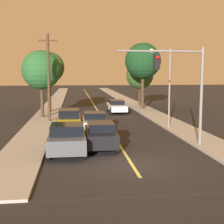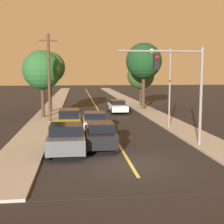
% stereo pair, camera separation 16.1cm
% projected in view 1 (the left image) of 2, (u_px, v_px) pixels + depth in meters
% --- Properties ---
extents(ground_plane, '(200.00, 200.00, 0.00)m').
position_uv_depth(ground_plane, '(132.00, 165.00, 15.26)').
color(ground_plane, black).
extents(road_surface, '(8.82, 80.00, 0.01)m').
position_uv_depth(road_surface, '(91.00, 101.00, 50.72)').
color(road_surface, black).
rests_on(road_surface, ground).
extents(sidewalk_left, '(2.50, 80.00, 0.12)m').
position_uv_depth(sidewalk_left, '(56.00, 101.00, 50.03)').
color(sidewalk_left, '#9E998E').
rests_on(sidewalk_left, ground).
extents(sidewalk_right, '(2.50, 80.00, 0.12)m').
position_uv_depth(sidewalk_right, '(125.00, 100.00, 51.39)').
color(sidewalk_right, '#9E998E').
rests_on(sidewalk_right, ground).
extents(car_near_lane_front, '(1.86, 3.91, 1.58)m').
position_uv_depth(car_near_lane_front, '(101.00, 135.00, 18.42)').
color(car_near_lane_front, black).
rests_on(car_near_lane_front, ground).
extents(car_near_lane_second, '(1.93, 3.95, 1.49)m').
position_uv_depth(car_near_lane_second, '(94.00, 121.00, 23.92)').
color(car_near_lane_second, '#A5A8B2').
rests_on(car_near_lane_second, ground).
extents(car_outer_lane_front, '(2.12, 4.00, 1.68)m').
position_uv_depth(car_outer_lane_front, '(67.00, 139.00, 17.24)').
color(car_outer_lane_front, '#474C51').
rests_on(car_outer_lane_front, ground).
extents(car_outer_lane_second, '(1.88, 4.93, 1.64)m').
position_uv_depth(car_outer_lane_second, '(69.00, 119.00, 24.64)').
color(car_outer_lane_second, gold).
rests_on(car_outer_lane_second, ground).
extents(car_far_oncoming, '(1.86, 4.87, 1.43)m').
position_uv_depth(car_far_oncoming, '(117.00, 106.00, 35.05)').
color(car_far_oncoming, white).
rests_on(car_far_oncoming, ground).
extents(traffic_signal_mast, '(5.13, 0.42, 5.84)m').
position_uv_depth(traffic_signal_mast, '(182.00, 79.00, 18.38)').
color(traffic_signal_mast, slate).
rests_on(traffic_signal_mast, ground).
extents(streetlamp_right, '(1.75, 0.36, 6.24)m').
position_uv_depth(streetlamp_right, '(164.00, 76.00, 24.52)').
color(streetlamp_right, slate).
rests_on(streetlamp_right, ground).
extents(utility_pole_left, '(1.60, 0.24, 7.79)m').
position_uv_depth(utility_pole_left, '(49.00, 76.00, 27.92)').
color(utility_pole_left, '#422D1E').
rests_on(utility_pole_left, ground).
extents(tree_left_near, '(3.50, 3.50, 6.71)m').
position_uv_depth(tree_left_near, '(49.00, 68.00, 34.88)').
color(tree_left_near, '#4C3823').
rests_on(tree_left_near, ground).
extents(tree_left_far, '(3.80, 3.80, 6.54)m').
position_uv_depth(tree_left_far, '(41.00, 70.00, 30.27)').
color(tree_left_far, '#3D2B1C').
rests_on(tree_left_far, ground).
extents(tree_right_near, '(3.60, 3.60, 5.82)m').
position_uv_depth(tree_right_near, '(140.00, 75.00, 41.36)').
color(tree_right_near, '#3D2B1C').
rests_on(tree_right_near, ground).
extents(tree_right_far, '(4.32, 4.32, 7.94)m').
position_uv_depth(tree_right_far, '(143.00, 61.00, 37.45)').
color(tree_right_far, '#3D2B1C').
rests_on(tree_right_far, ground).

